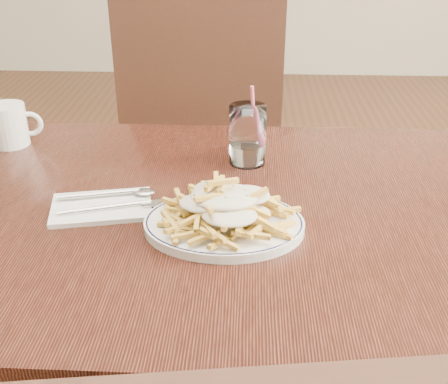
{
  "coord_description": "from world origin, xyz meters",
  "views": [
    {
      "loc": [
        0.03,
        -0.87,
        1.24
      ],
      "look_at": [
        -0.01,
        -0.08,
        0.82
      ],
      "focal_mm": 45.0,
      "sensor_mm": 36.0,
      "label": 1
    }
  ],
  "objects_px": {
    "fries_plate": "(224,224)",
    "loaded_fries": "(224,202)",
    "chair_far": "(206,132)",
    "table": "(231,244)",
    "coffee_mug": "(9,125)",
    "water_glass": "(247,138)"
  },
  "relations": [
    {
      "from": "fries_plate",
      "to": "loaded_fries",
      "type": "distance_m",
      "value": 0.04
    },
    {
      "from": "chair_far",
      "to": "table",
      "type": "bearing_deg",
      "value": -82.07
    },
    {
      "from": "table",
      "to": "coffee_mug",
      "type": "bearing_deg",
      "value": 152.24
    },
    {
      "from": "table",
      "to": "chair_far",
      "type": "xyz_separation_m",
      "value": [
        -0.11,
        0.78,
        -0.09
      ]
    },
    {
      "from": "table",
      "to": "chair_far",
      "type": "bearing_deg",
      "value": 97.93
    },
    {
      "from": "table",
      "to": "coffee_mug",
      "type": "distance_m",
      "value": 0.58
    },
    {
      "from": "coffee_mug",
      "to": "table",
      "type": "bearing_deg",
      "value": -27.76
    },
    {
      "from": "chair_far",
      "to": "loaded_fries",
      "type": "height_order",
      "value": "chair_far"
    },
    {
      "from": "table",
      "to": "loaded_fries",
      "type": "bearing_deg",
      "value": -97.36
    },
    {
      "from": "chair_far",
      "to": "water_glass",
      "type": "relative_size",
      "value": 6.16
    },
    {
      "from": "chair_far",
      "to": "coffee_mug",
      "type": "bearing_deg",
      "value": -127.17
    },
    {
      "from": "loaded_fries",
      "to": "table",
      "type": "bearing_deg",
      "value": 82.64
    },
    {
      "from": "table",
      "to": "water_glass",
      "type": "distance_m",
      "value": 0.23
    },
    {
      "from": "fries_plate",
      "to": "coffee_mug",
      "type": "height_order",
      "value": "coffee_mug"
    },
    {
      "from": "chair_far",
      "to": "loaded_fries",
      "type": "xyz_separation_m",
      "value": [
        0.1,
        -0.86,
        0.22
      ]
    },
    {
      "from": "fries_plate",
      "to": "water_glass",
      "type": "relative_size",
      "value": 1.81
    },
    {
      "from": "table",
      "to": "water_glass",
      "type": "height_order",
      "value": "water_glass"
    },
    {
      "from": "fries_plate",
      "to": "coffee_mug",
      "type": "relative_size",
      "value": 2.59
    },
    {
      "from": "table",
      "to": "fries_plate",
      "type": "distance_m",
      "value": 0.12
    },
    {
      "from": "chair_far",
      "to": "water_glass",
      "type": "height_order",
      "value": "chair_far"
    },
    {
      "from": "fries_plate",
      "to": "coffee_mug",
      "type": "distance_m",
      "value": 0.6
    },
    {
      "from": "water_glass",
      "to": "coffee_mug",
      "type": "relative_size",
      "value": 1.43
    }
  ]
}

